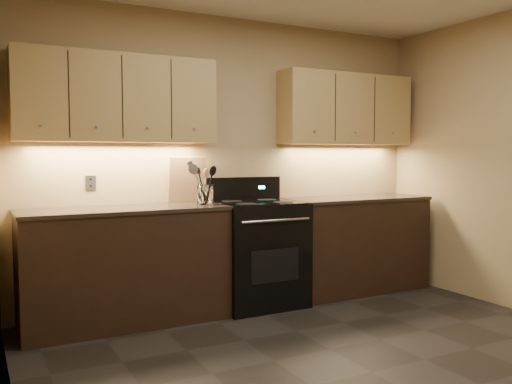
% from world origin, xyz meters
% --- Properties ---
extents(floor, '(4.00, 4.00, 0.00)m').
position_xyz_m(floor, '(0.00, 0.00, 0.00)').
color(floor, black).
rests_on(floor, ground).
extents(wall_back, '(4.00, 0.04, 2.60)m').
position_xyz_m(wall_back, '(0.00, 2.00, 1.30)').
color(wall_back, tan).
rests_on(wall_back, ground).
extents(wall_left, '(0.04, 4.00, 2.60)m').
position_xyz_m(wall_left, '(-2.00, 0.00, 1.30)').
color(wall_left, tan).
rests_on(wall_left, ground).
extents(counter_left, '(1.62, 0.62, 0.93)m').
position_xyz_m(counter_left, '(-1.10, 1.70, 0.47)').
color(counter_left, black).
rests_on(counter_left, ground).
extents(counter_right, '(1.46, 0.62, 0.93)m').
position_xyz_m(counter_right, '(1.18, 1.70, 0.47)').
color(counter_right, black).
rests_on(counter_right, ground).
extents(stove, '(0.76, 0.68, 1.14)m').
position_xyz_m(stove, '(0.08, 1.68, 0.48)').
color(stove, black).
rests_on(stove, ground).
extents(upper_cab_left, '(1.60, 0.30, 0.70)m').
position_xyz_m(upper_cab_left, '(-1.10, 1.85, 1.80)').
color(upper_cab_left, '#A28951').
rests_on(upper_cab_left, wall_back).
extents(upper_cab_right, '(1.44, 0.30, 0.70)m').
position_xyz_m(upper_cab_right, '(1.18, 1.85, 1.80)').
color(upper_cab_right, '#A28951').
rests_on(upper_cab_right, wall_back).
extents(outlet_plate, '(0.08, 0.01, 0.12)m').
position_xyz_m(outlet_plate, '(-1.30, 1.99, 1.12)').
color(outlet_plate, '#B2B5BA').
rests_on(outlet_plate, wall_back).
extents(utensil_crock, '(0.18, 0.18, 0.17)m').
position_xyz_m(utensil_crock, '(-0.42, 1.67, 1.01)').
color(utensil_crock, white).
rests_on(utensil_crock, counter_left).
extents(cutting_board, '(0.33, 0.14, 0.40)m').
position_xyz_m(cutting_board, '(-0.48, 1.95, 1.13)').
color(cutting_board, tan).
rests_on(cutting_board, counter_left).
extents(wooden_spoon, '(0.11, 0.11, 0.30)m').
position_xyz_m(wooden_spoon, '(-0.44, 1.67, 1.09)').
color(wooden_spoon, tan).
rests_on(wooden_spoon, utensil_crock).
extents(black_spoon, '(0.10, 0.17, 0.33)m').
position_xyz_m(black_spoon, '(-0.41, 1.68, 1.11)').
color(black_spoon, black).
rests_on(black_spoon, utensil_crock).
extents(black_turner, '(0.14, 0.18, 0.33)m').
position_xyz_m(black_turner, '(-0.42, 1.66, 1.10)').
color(black_turner, black).
rests_on(black_turner, utensil_crock).
extents(steel_spatula, '(0.23, 0.15, 0.39)m').
position_xyz_m(steel_spatula, '(-0.40, 1.69, 1.14)').
color(steel_spatula, silver).
rests_on(steel_spatula, utensil_crock).
extents(steel_skimmer, '(0.23, 0.14, 0.35)m').
position_xyz_m(steel_skimmer, '(-0.38, 1.66, 1.11)').
color(steel_skimmer, silver).
rests_on(steel_skimmer, utensil_crock).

